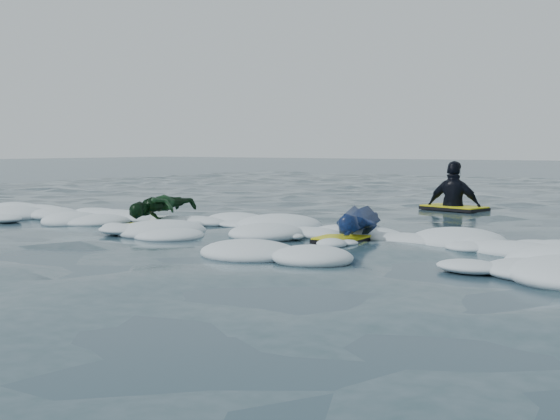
# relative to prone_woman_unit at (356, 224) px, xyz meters

# --- Properties ---
(ground) EXTENTS (120.00, 120.00, 0.00)m
(ground) POSITION_rel_prone_woman_unit_xyz_m (-1.33, -1.45, -0.20)
(ground) COLOR #172837
(ground) RESTS_ON ground
(foam_band) EXTENTS (12.00, 3.10, 0.30)m
(foam_band) POSITION_rel_prone_woman_unit_xyz_m (-1.33, -0.42, -0.20)
(foam_band) COLOR white
(foam_band) RESTS_ON ground
(prone_woman_unit) EXTENTS (1.06, 1.63, 0.40)m
(prone_woman_unit) POSITION_rel_prone_woman_unit_xyz_m (0.00, 0.00, 0.00)
(prone_woman_unit) COLOR black
(prone_woman_unit) RESTS_ON ground
(prone_child_unit) EXTENTS (0.60, 1.19, 0.45)m
(prone_child_unit) POSITION_rel_prone_woman_unit_xyz_m (-3.23, -0.21, 0.03)
(prone_child_unit) COLOR black
(prone_child_unit) RESTS_ON ground
(waiting_rider_unit) EXTENTS (1.30, 0.91, 1.77)m
(waiting_rider_unit) POSITION_rel_prone_woman_unit_xyz_m (-0.55, 4.67, -0.17)
(waiting_rider_unit) COLOR black
(waiting_rider_unit) RESTS_ON ground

